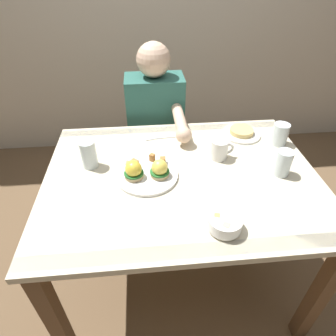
{
  "coord_description": "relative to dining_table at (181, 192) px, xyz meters",
  "views": [
    {
      "loc": [
        -0.15,
        -0.97,
        1.54
      ],
      "look_at": [
        -0.06,
        0.0,
        0.78
      ],
      "focal_mm": 30.58,
      "sensor_mm": 36.0,
      "label": 1
    }
  ],
  "objects": [
    {
      "name": "ground_plane",
      "position": [
        0.0,
        0.0,
        -0.63
      ],
      "size": [
        6.0,
        6.0,
        0.0
      ],
      "primitive_type": "plane",
      "color": "brown"
    },
    {
      "name": "dining_table",
      "position": [
        0.0,
        0.0,
        0.0
      ],
      "size": [
        1.2,
        0.9,
        0.74
      ],
      "color": "beige",
      "rests_on": "ground_plane"
    },
    {
      "name": "eggs_benedict_plate",
      "position": [
        -0.15,
        -0.01,
        0.13
      ],
      "size": [
        0.27,
        0.27,
        0.09
      ],
      "color": "white",
      "rests_on": "dining_table"
    },
    {
      "name": "fruit_bowl",
      "position": [
        0.11,
        -0.32,
        0.14
      ],
      "size": [
        0.12,
        0.12,
        0.06
      ],
      "color": "white",
      "rests_on": "dining_table"
    },
    {
      "name": "coffee_mug",
      "position": [
        0.19,
        0.11,
        0.16
      ],
      "size": [
        0.11,
        0.08,
        0.09
      ],
      "color": "white",
      "rests_on": "dining_table"
    },
    {
      "name": "fork",
      "position": [
        -0.08,
        0.31,
        0.11
      ],
      "size": [
        0.16,
        0.03,
        0.0
      ],
      "color": "silver",
      "rests_on": "dining_table"
    },
    {
      "name": "water_glass_near",
      "position": [
        -0.41,
        0.1,
        0.16
      ],
      "size": [
        0.07,
        0.07,
        0.13
      ],
      "color": "silver",
      "rests_on": "dining_table"
    },
    {
      "name": "water_glass_far",
      "position": [
        0.43,
        -0.04,
        0.16
      ],
      "size": [
        0.07,
        0.07,
        0.12
      ],
      "color": "silver",
      "rests_on": "dining_table"
    },
    {
      "name": "water_glass_extra",
      "position": [
        0.52,
        0.2,
        0.16
      ],
      "size": [
        0.08,
        0.08,
        0.11
      ],
      "color": "silver",
      "rests_on": "dining_table"
    },
    {
      "name": "side_plate",
      "position": [
        0.36,
        0.3,
        0.12
      ],
      "size": [
        0.2,
        0.2,
        0.04
      ],
      "color": "white",
      "rests_on": "dining_table"
    },
    {
      "name": "diner_person",
      "position": [
        -0.08,
        0.6,
        0.02
      ],
      "size": [
        0.34,
        0.54,
        1.14
      ],
      "color": "#33333D",
      "rests_on": "ground_plane"
    }
  ]
}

